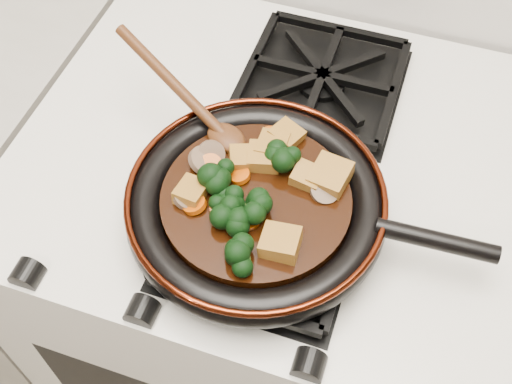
% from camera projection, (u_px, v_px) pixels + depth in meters
% --- Properties ---
extents(stove, '(0.76, 0.60, 0.90)m').
position_uv_depth(stove, '(283.00, 300.00, 1.25)').
color(stove, beige).
rests_on(stove, ground).
extents(burner_grate_front, '(0.23, 0.23, 0.03)m').
position_uv_depth(burner_grate_front, '(262.00, 233.00, 0.79)').
color(burner_grate_front, black).
rests_on(burner_grate_front, stove).
extents(burner_grate_back, '(0.23, 0.23, 0.03)m').
position_uv_depth(burner_grate_back, '(322.00, 80.00, 0.94)').
color(burner_grate_back, black).
rests_on(burner_grate_back, stove).
extents(skillet, '(0.44, 0.32, 0.05)m').
position_uv_depth(skillet, '(258.00, 205.00, 0.78)').
color(skillet, black).
rests_on(skillet, burner_grate_front).
extents(braising_sauce, '(0.23, 0.23, 0.02)m').
position_uv_depth(braising_sauce, '(256.00, 202.00, 0.77)').
color(braising_sauce, black).
rests_on(braising_sauce, skillet).
extents(tofu_cube_0, '(0.05, 0.05, 0.02)m').
position_uv_depth(tofu_cube_0, '(244.00, 159.00, 0.79)').
color(tofu_cube_0, olive).
rests_on(tofu_cube_0, braising_sauce).
extents(tofu_cube_1, '(0.05, 0.06, 0.03)m').
position_uv_depth(tofu_cube_1, '(330.00, 176.00, 0.77)').
color(tofu_cube_1, olive).
rests_on(tofu_cube_1, braising_sauce).
extents(tofu_cube_2, '(0.05, 0.05, 0.02)m').
position_uv_depth(tofu_cube_2, '(264.00, 157.00, 0.79)').
color(tofu_cube_2, olive).
rests_on(tofu_cube_2, braising_sauce).
extents(tofu_cube_3, '(0.04, 0.04, 0.03)m').
position_uv_depth(tofu_cube_3, '(191.00, 193.00, 0.76)').
color(tofu_cube_3, olive).
rests_on(tofu_cube_3, braising_sauce).
extents(tofu_cube_4, '(0.05, 0.04, 0.03)m').
position_uv_depth(tofu_cube_4, '(280.00, 243.00, 0.72)').
color(tofu_cube_4, olive).
rests_on(tofu_cube_4, braising_sauce).
extents(tofu_cube_5, '(0.04, 0.04, 0.02)m').
position_uv_depth(tofu_cube_5, '(307.00, 177.00, 0.77)').
color(tofu_cube_5, olive).
rests_on(tofu_cube_5, braising_sauce).
extents(tofu_cube_6, '(0.05, 0.05, 0.03)m').
position_uv_depth(tofu_cube_6, '(286.00, 136.00, 0.81)').
color(tofu_cube_6, olive).
rests_on(tofu_cube_6, braising_sauce).
extents(tofu_cube_7, '(0.04, 0.04, 0.03)m').
position_uv_depth(tofu_cube_7, '(273.00, 147.00, 0.80)').
color(tofu_cube_7, olive).
rests_on(tofu_cube_7, braising_sauce).
extents(broccoli_floret_0, '(0.08, 0.09, 0.06)m').
position_uv_depth(broccoli_floret_0, '(225.00, 199.00, 0.75)').
color(broccoli_floret_0, black).
rests_on(broccoli_floret_0, braising_sauce).
extents(broccoli_floret_1, '(0.08, 0.08, 0.06)m').
position_uv_depth(broccoli_floret_1, '(230.00, 216.00, 0.74)').
color(broccoli_floret_1, black).
rests_on(broccoli_floret_1, braising_sauce).
extents(broccoli_floret_2, '(0.07, 0.07, 0.06)m').
position_uv_depth(broccoli_floret_2, '(245.00, 260.00, 0.71)').
color(broccoli_floret_2, black).
rests_on(broccoli_floret_2, braising_sauce).
extents(broccoli_floret_3, '(0.08, 0.08, 0.07)m').
position_uv_depth(broccoli_floret_3, '(249.00, 207.00, 0.74)').
color(broccoli_floret_3, black).
rests_on(broccoli_floret_3, braising_sauce).
extents(broccoli_floret_4, '(0.08, 0.08, 0.07)m').
position_uv_depth(broccoli_floret_4, '(218.00, 177.00, 0.77)').
color(broccoli_floret_4, black).
rests_on(broccoli_floret_4, braising_sauce).
extents(broccoli_floret_5, '(0.09, 0.08, 0.07)m').
position_uv_depth(broccoli_floret_5, '(281.00, 161.00, 0.78)').
color(broccoli_floret_5, black).
rests_on(broccoli_floret_5, braising_sauce).
extents(carrot_coin_0, '(0.03, 0.03, 0.02)m').
position_uv_depth(carrot_coin_0, '(272.00, 136.00, 0.82)').
color(carrot_coin_0, '#B54305').
rests_on(carrot_coin_0, braising_sauce).
extents(carrot_coin_1, '(0.03, 0.03, 0.02)m').
position_uv_depth(carrot_coin_1, '(194.00, 204.00, 0.75)').
color(carrot_coin_1, '#B54305').
rests_on(carrot_coin_1, braising_sauce).
extents(carrot_coin_2, '(0.03, 0.03, 0.02)m').
position_uv_depth(carrot_coin_2, '(248.00, 218.00, 0.74)').
color(carrot_coin_2, '#B54305').
rests_on(carrot_coin_2, braising_sauce).
extents(carrot_coin_3, '(0.03, 0.03, 0.01)m').
position_uv_depth(carrot_coin_3, '(239.00, 175.00, 0.78)').
color(carrot_coin_3, '#B54305').
rests_on(carrot_coin_3, braising_sauce).
extents(carrot_coin_4, '(0.03, 0.03, 0.02)m').
position_uv_depth(carrot_coin_4, '(222.00, 208.00, 0.75)').
color(carrot_coin_4, '#B54305').
rests_on(carrot_coin_4, braising_sauce).
extents(carrot_coin_5, '(0.03, 0.03, 0.02)m').
position_uv_depth(carrot_coin_5, '(211.00, 165.00, 0.79)').
color(carrot_coin_5, '#B54305').
rests_on(carrot_coin_5, braising_sauce).
extents(mushroom_slice_0, '(0.05, 0.04, 0.03)m').
position_uv_depth(mushroom_slice_0, '(211.00, 154.00, 0.80)').
color(mushroom_slice_0, brown).
rests_on(mushroom_slice_0, braising_sauce).
extents(mushroom_slice_1, '(0.04, 0.04, 0.03)m').
position_uv_depth(mushroom_slice_1, '(203.00, 161.00, 0.79)').
color(mushroom_slice_1, brown).
rests_on(mushroom_slice_1, braising_sauce).
extents(mushroom_slice_2, '(0.05, 0.05, 0.02)m').
position_uv_depth(mushroom_slice_2, '(325.00, 190.00, 0.76)').
color(mushroom_slice_2, brown).
rests_on(mushroom_slice_2, braising_sauce).
extents(mushroom_slice_3, '(0.04, 0.04, 0.02)m').
position_uv_depth(mushroom_slice_3, '(186.00, 196.00, 0.76)').
color(mushroom_slice_3, brown).
rests_on(mushroom_slice_3, braising_sauce).
extents(wooden_spoon, '(0.13, 0.08, 0.20)m').
position_uv_depth(wooden_spoon, '(197.00, 108.00, 0.82)').
color(wooden_spoon, '#45230E').
rests_on(wooden_spoon, braising_sauce).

